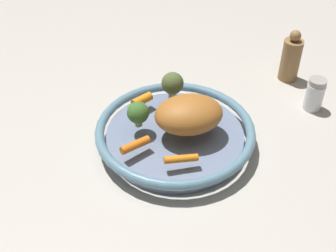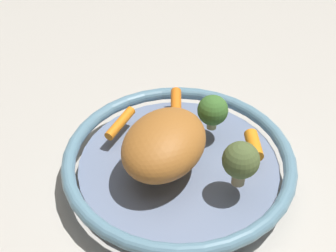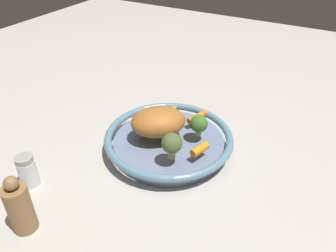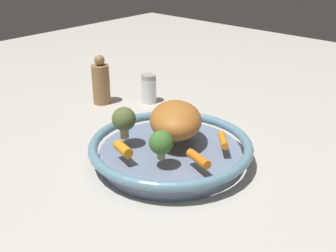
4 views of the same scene
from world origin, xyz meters
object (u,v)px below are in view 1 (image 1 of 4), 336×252
object	(u,v)px
baby_carrot_back	(142,100)
broccoli_floret_large	(173,84)
salt_shaker	(315,94)
broccoli_floret_small	(138,113)
baby_carrot_center	(135,145)
pepper_mill	(291,58)
baby_carrot_right	(181,159)
roast_chicken_piece	(189,114)
serving_bowl	(175,134)

from	to	relation	value
baby_carrot_back	broccoli_floret_large	size ratio (longest dim) A/B	0.72
broccoli_floret_large	baby_carrot_back	bearing A→B (deg)	-135.44
salt_shaker	broccoli_floret_small	bearing A→B (deg)	-132.76
baby_carrot_center	salt_shaker	world-z (taller)	salt_shaker
broccoli_floret_large	pepper_mill	distance (m)	0.33
baby_carrot_center	pepper_mill	size ratio (longest dim) A/B	0.46
baby_carrot_right	salt_shaker	size ratio (longest dim) A/B	0.82
roast_chicken_piece	pepper_mill	size ratio (longest dim) A/B	1.03
baby_carrot_right	broccoli_floret_small	size ratio (longest dim) A/B	1.17
baby_carrot_back	broccoli_floret_small	world-z (taller)	broccoli_floret_small
serving_bowl	baby_carrot_center	distance (m)	0.11
baby_carrot_right	broccoli_floret_small	xyz separation A→B (m)	(-0.13, 0.05, 0.02)
roast_chicken_piece	broccoli_floret_small	bearing A→B (deg)	-154.26
serving_bowl	broccoli_floret_small	xyz separation A→B (m)	(-0.07, -0.04, 0.05)
baby_carrot_right	baby_carrot_back	world-z (taller)	baby_carrot_back
serving_bowl	pepper_mill	world-z (taller)	pepper_mill
serving_bowl	baby_carrot_back	distance (m)	0.11
roast_chicken_piece	broccoli_floret_small	size ratio (longest dim) A/B	2.50
baby_carrot_back	pepper_mill	xyz separation A→B (m)	(0.22, 0.33, 0.00)
baby_carrot_center	baby_carrot_right	bearing A→B (deg)	7.13
baby_carrot_center	baby_carrot_back	xyz separation A→B (m)	(-0.07, 0.13, 0.00)
baby_carrot_back	broccoli_floret_small	size ratio (longest dim) A/B	0.86
broccoli_floret_small	baby_carrot_right	bearing A→B (deg)	-21.52
baby_carrot_center	broccoli_floret_large	bearing A→B (deg)	95.76
baby_carrot_center	baby_carrot_back	size ratio (longest dim) A/B	1.31
broccoli_floret_small	roast_chicken_piece	bearing A→B (deg)	25.74
baby_carrot_center	baby_carrot_back	world-z (taller)	baby_carrot_back
salt_shaker	pepper_mill	distance (m)	0.13
roast_chicken_piece	baby_carrot_right	distance (m)	0.10
baby_carrot_right	baby_carrot_center	xyz separation A→B (m)	(-0.09, -0.01, 0.00)
baby_carrot_center	broccoli_floret_large	world-z (taller)	broccoli_floret_large
baby_carrot_right	pepper_mill	distance (m)	0.45
roast_chicken_piece	broccoli_floret_small	distance (m)	0.10
roast_chicken_piece	baby_carrot_center	bearing A→B (deg)	-119.26
baby_carrot_back	salt_shaker	bearing A→B (deg)	37.04
baby_carrot_center	broccoli_floret_small	bearing A→B (deg)	117.83
roast_chicken_piece	baby_carrot_back	xyz separation A→B (m)	(-0.13, 0.02, -0.02)
serving_bowl	baby_carrot_back	size ratio (longest dim) A/B	6.95
serving_bowl	baby_carrot_center	xyz separation A→B (m)	(-0.03, -0.10, 0.03)
roast_chicken_piece	baby_carrot_center	xyz separation A→B (m)	(-0.06, -0.11, -0.03)
baby_carrot_back	salt_shaker	world-z (taller)	salt_shaker
baby_carrot_right	salt_shaker	world-z (taller)	salt_shaker
baby_carrot_center	baby_carrot_back	bearing A→B (deg)	117.55
baby_carrot_center	pepper_mill	world-z (taller)	pepper_mill
baby_carrot_right	baby_carrot_back	size ratio (longest dim) A/B	1.35
roast_chicken_piece	broccoli_floret_small	xyz separation A→B (m)	(-0.09, -0.04, -0.00)
serving_bowl	baby_carrot_center	size ratio (longest dim) A/B	5.32
roast_chicken_piece	broccoli_floret_large	world-z (taller)	roast_chicken_piece
serving_bowl	broccoli_floret_large	bearing A→B (deg)	123.12
baby_carrot_right	broccoli_floret_large	world-z (taller)	broccoli_floret_large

